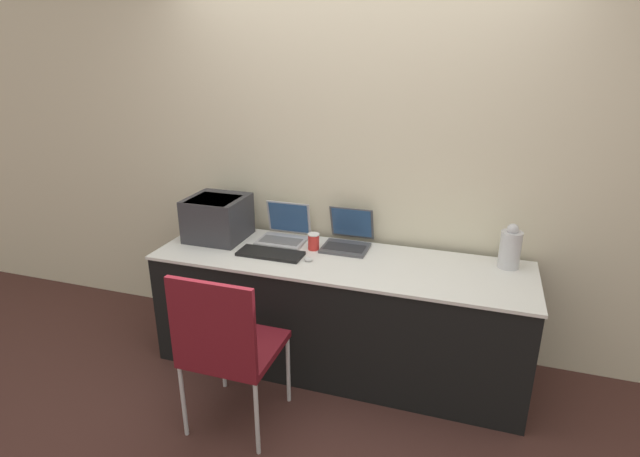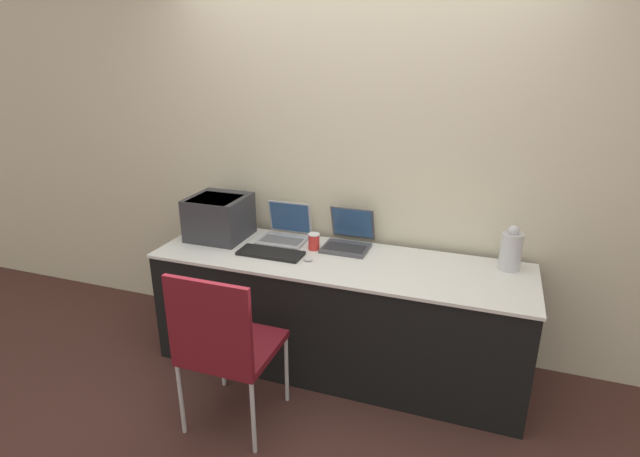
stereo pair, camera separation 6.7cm
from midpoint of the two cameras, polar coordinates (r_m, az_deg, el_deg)
ground_plane at (r=3.28m, az=0.70°, el=-18.30°), size 14.00×14.00×0.00m
wall_back at (r=3.37m, az=4.99°, el=7.46°), size 8.00×0.05×2.60m
table at (r=3.33m, az=2.63°, el=-9.64°), size 2.38×0.69×0.77m
printer at (r=3.52m, az=-10.95°, el=1.46°), size 0.38×0.38×0.30m
laptop_left at (r=3.45m, az=-3.45°, el=-0.41°), size 0.32×0.29×0.25m
laptop_right at (r=3.34m, az=3.82°, el=-1.18°), size 0.30×0.33×0.25m
external_keyboard at (r=3.23m, az=-5.07°, el=-2.83°), size 0.42×0.17×0.02m
coffee_cup at (r=3.28m, az=-0.11°, el=-1.49°), size 0.08×0.08×0.11m
mouse at (r=3.12m, az=-0.77°, el=-3.52°), size 0.06×0.05×0.03m
metal_pitcher at (r=3.20m, az=21.56°, el=-2.26°), size 0.13×0.13×0.28m
chair at (r=2.76m, az=-10.19°, el=-12.57°), size 0.47×0.48×0.98m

